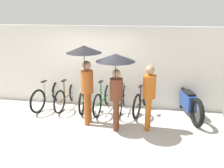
% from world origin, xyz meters
% --- Properties ---
extents(ground_plane, '(30.00, 30.00, 0.00)m').
position_xyz_m(ground_plane, '(0.00, 0.00, 0.00)').
color(ground_plane, '#B7B2A8').
extents(back_wall, '(12.20, 0.12, 2.48)m').
position_xyz_m(back_wall, '(0.00, 1.88, 1.24)').
color(back_wall, silver).
rests_on(back_wall, ground).
extents(parked_bicycle_0, '(0.54, 1.79, 1.08)m').
position_xyz_m(parked_bicycle_0, '(-1.45, 1.44, 0.37)').
color(parked_bicycle_0, black).
rests_on(parked_bicycle_0, ground).
extents(parked_bicycle_1, '(0.44, 1.74, 0.99)m').
position_xyz_m(parked_bicycle_1, '(-0.87, 1.51, 0.37)').
color(parked_bicycle_1, black).
rests_on(parked_bicycle_1, ground).
extents(parked_bicycle_2, '(0.44, 1.65, 1.05)m').
position_xyz_m(parked_bicycle_2, '(-0.29, 1.48, 0.36)').
color(parked_bicycle_2, black).
rests_on(parked_bicycle_2, ground).
extents(parked_bicycle_3, '(0.44, 1.72, 0.98)m').
position_xyz_m(parked_bicycle_3, '(0.29, 1.41, 0.36)').
color(parked_bicycle_3, black).
rests_on(parked_bicycle_3, ground).
extents(parked_bicycle_4, '(0.44, 1.68, 1.09)m').
position_xyz_m(parked_bicycle_4, '(0.87, 1.48, 0.38)').
color(parked_bicycle_4, black).
rests_on(parked_bicycle_4, ground).
extents(parked_bicycle_5, '(0.56, 1.75, 1.09)m').
position_xyz_m(parked_bicycle_5, '(1.45, 1.50, 0.38)').
color(parked_bicycle_5, black).
rests_on(parked_bicycle_5, ground).
extents(pedestrian_leading, '(0.87, 0.87, 2.11)m').
position_xyz_m(pedestrian_leading, '(0.07, 0.36, 1.59)').
color(pedestrian_leading, '#9E4C1E').
rests_on(pedestrian_leading, ground).
extents(pedestrian_center, '(0.92, 0.92, 1.97)m').
position_xyz_m(pedestrian_center, '(0.87, 0.15, 1.52)').
color(pedestrian_center, brown).
rests_on(pedestrian_center, ground).
extents(pedestrian_trailing, '(0.32, 0.32, 1.66)m').
position_xyz_m(pedestrian_trailing, '(1.66, 0.39, 0.97)').
color(pedestrian_trailing, '#B25619').
rests_on(pedestrian_trailing, ground).
extents(motorcycle, '(0.74, 2.03, 0.95)m').
position_xyz_m(motorcycle, '(2.75, 1.38, 0.42)').
color(motorcycle, black).
rests_on(motorcycle, ground).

